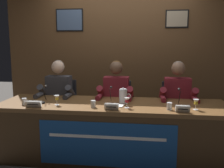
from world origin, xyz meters
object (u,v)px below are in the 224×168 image
nameplate_left (33,104)px  chair_center (117,112)px  conference_table (111,123)px  nameplate_center (111,107)px  chair_right (175,114)px  water_cup_center (93,104)px  juice_glass_right (196,103)px  juice_glass_left (57,98)px  water_cup_right (169,107)px  microphone_left (44,97)px  panelist_left (57,95)px  microphone_right (180,101)px  document_stack_center (115,105)px  chair_left (62,110)px  water_pitcher_central (123,96)px  nameplate_right (183,109)px  water_cup_left (24,102)px  microphone_center (110,98)px  panelist_center (116,97)px  panelist_right (178,99)px  juice_glass_center (127,101)px

nameplate_left → chair_center: chair_center is taller
conference_table → nameplate_center: (0.04, -0.22, 0.27)m
chair_right → nameplate_center: bearing=-131.5°
water_cup_center → juice_glass_right: (1.20, 0.05, 0.05)m
juice_glass_left → water_cup_right: juice_glass_left is taller
microphone_left → water_cup_center: size_ratio=2.54×
panelist_left → conference_table: bearing=-30.7°
nameplate_left → water_cup_center: (0.71, 0.09, -0.00)m
nameplate_center → microphone_right: size_ratio=0.75×
juice_glass_right → document_stack_center: (-0.95, 0.07, -0.08)m
chair_left → water_pitcher_central: size_ratio=4.37×
chair_center → nameplate_right: (0.84, -0.93, 0.32)m
water_cup_left → microphone_center: bearing=10.1°
panelist_left → chair_center: size_ratio=1.36×
chair_center → microphone_center: (-0.02, -0.65, 0.36)m
panelist_left → water_cup_right: panelist_left is taller
panelist_left → water_cup_center: size_ratio=14.64×
nameplate_center → water_cup_left: bearing=174.6°
chair_right → nameplate_right: size_ratio=5.82×
nameplate_center → nameplate_right: 0.80m
conference_table → microphone_left: (-0.88, 0.02, 0.31)m
conference_table → water_cup_center: (-0.20, -0.13, 0.27)m
juice_glass_right → water_pitcher_central: bearing=167.5°
panelist_center → microphone_center: bearing=-92.2°
nameplate_right → juice_glass_right: (0.16, 0.13, 0.05)m
microphone_center → water_cup_right: 0.74m
chair_left → nameplate_left: 0.99m
panelist_left → nameplate_center: (0.91, -0.74, 0.04)m
water_cup_left → microphone_left: size_ratio=0.39×
microphone_right → document_stack_center: (-0.78, -0.06, -0.07)m
chair_right → panelist_right: (0.00, -0.20, 0.28)m
water_cup_left → chair_right: 2.14m
microphone_center → nameplate_center: bearing=-79.5°
panelist_center → nameplate_left: bearing=-140.8°
nameplate_left → microphone_right: microphone_right is taller
conference_table → panelist_center: 0.56m
water_pitcher_central → chair_right: bearing=40.1°
microphone_center → water_pitcher_central: bearing=12.5°
water_cup_center → chair_left: bearing=128.4°
chair_center → juice_glass_left: bearing=-130.1°
juice_glass_right → document_stack_center: size_ratio=0.54×
nameplate_center → water_pitcher_central: 0.35m
nameplate_right → water_cup_right: water_cup_right is taller
juice_glass_center → water_pitcher_central: size_ratio=0.59×
juice_glass_center → panelist_right: (0.66, 0.62, -0.09)m
chair_center → microphone_center: bearing=-91.5°
microphone_center → panelist_right: bearing=26.8°
chair_center → chair_right: same height
water_cup_left → nameplate_center: size_ratio=0.52×
nameplate_left → juice_glass_center: 1.12m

